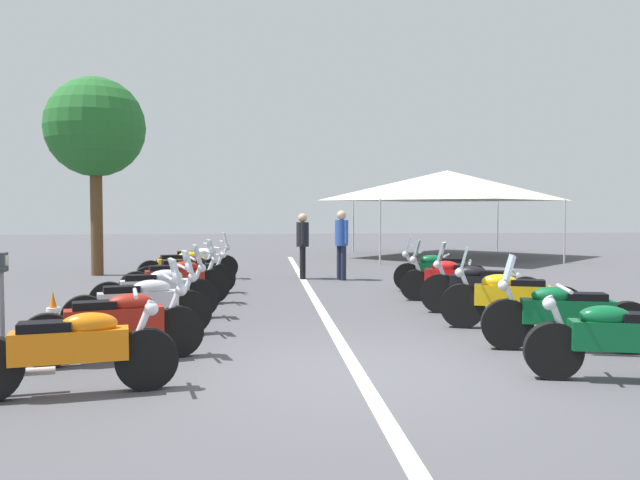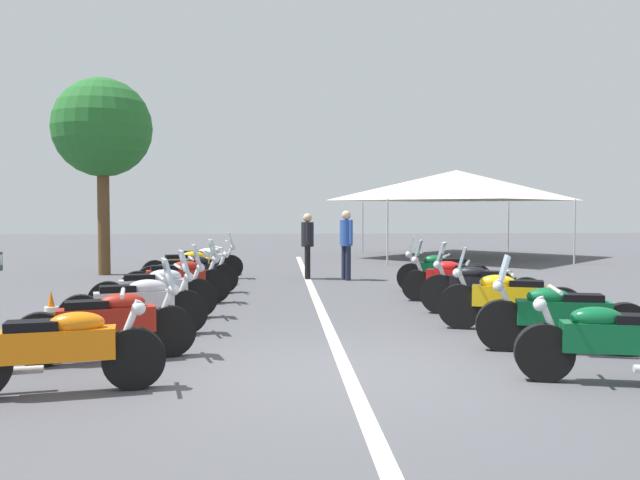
# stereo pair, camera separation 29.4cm
# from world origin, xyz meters

# --- Properties ---
(ground_plane) EXTENTS (80.00, 80.00, 0.00)m
(ground_plane) POSITION_xyz_m (0.00, 0.00, 0.00)
(ground_plane) COLOR #4C4C51
(lane_centre_stripe) EXTENTS (24.01, 0.16, 0.01)m
(lane_centre_stripe) POSITION_xyz_m (5.29, 0.00, 0.00)
(lane_centre_stripe) COLOR beige
(lane_centre_stripe) RESTS_ON ground_plane
(motorcycle_left_row_0) EXTENTS (0.71, 2.02, 0.99)m
(motorcycle_left_row_0) POSITION_xyz_m (-0.60, 2.86, 0.45)
(motorcycle_left_row_0) COLOR black
(motorcycle_left_row_0) RESTS_ON ground_plane
(motorcycle_left_row_1) EXTENTS (0.86, 2.03, 1.20)m
(motorcycle_left_row_1) POSITION_xyz_m (0.77, 2.73, 0.46)
(motorcycle_left_row_1) COLOR black
(motorcycle_left_row_1) RESTS_ON ground_plane
(motorcycle_left_row_2) EXTENTS (0.83, 2.00, 1.20)m
(motorcycle_left_row_2) POSITION_xyz_m (2.23, 2.73, 0.46)
(motorcycle_left_row_2) COLOR black
(motorcycle_left_row_2) RESTS_ON ground_plane
(motorcycle_left_row_3) EXTENTS (0.74, 2.03, 1.21)m
(motorcycle_left_row_3) POSITION_xyz_m (3.68, 2.73, 0.47)
(motorcycle_left_row_3) COLOR black
(motorcycle_left_row_3) RESTS_ON ground_plane
(motorcycle_left_row_4) EXTENTS (0.82, 2.01, 1.22)m
(motorcycle_left_row_4) POSITION_xyz_m (5.33, 2.63, 0.47)
(motorcycle_left_row_4) COLOR black
(motorcycle_left_row_4) RESTS_ON ground_plane
(motorcycle_left_row_5) EXTENTS (0.93, 2.08, 0.99)m
(motorcycle_left_row_5) POSITION_xyz_m (6.78, 2.62, 0.45)
(motorcycle_left_row_5) COLOR black
(motorcycle_left_row_5) RESTS_ON ground_plane
(motorcycle_left_row_6) EXTENTS (0.86, 1.98, 0.99)m
(motorcycle_left_row_6) POSITION_xyz_m (8.41, 2.89, 0.45)
(motorcycle_left_row_6) COLOR black
(motorcycle_left_row_6) RESTS_ON ground_plane
(motorcycle_left_row_7) EXTENTS (0.68, 2.11, 1.20)m
(motorcycle_left_row_7) POSITION_xyz_m (9.73, 2.67, 0.46)
(motorcycle_left_row_7) COLOR black
(motorcycle_left_row_7) RESTS_ON ground_plane
(motorcycle_right_row_0) EXTENTS (0.81, 1.96, 0.98)m
(motorcycle_right_row_0) POSITION_xyz_m (-0.59, -2.66, 0.45)
(motorcycle_right_row_0) COLOR black
(motorcycle_right_row_0) RESTS_ON ground_plane
(motorcycle_right_row_1) EXTENTS (0.84, 2.09, 1.21)m
(motorcycle_right_row_1) POSITION_xyz_m (0.86, -2.75, 0.47)
(motorcycle_right_row_1) COLOR black
(motorcycle_right_row_1) RESTS_ON ground_plane
(motorcycle_right_row_2) EXTENTS (0.94, 2.03, 1.22)m
(motorcycle_right_row_2) POSITION_xyz_m (2.34, -2.62, 0.48)
(motorcycle_right_row_2) COLOR black
(motorcycle_right_row_2) RESTS_ON ground_plane
(motorcycle_right_row_3) EXTENTS (1.01, 1.97, 1.23)m
(motorcycle_right_row_3) POSITION_xyz_m (3.71, -2.64, 0.48)
(motorcycle_right_row_3) COLOR black
(motorcycle_right_row_3) RESTS_ON ground_plane
(motorcycle_right_row_4) EXTENTS (0.97, 2.03, 1.19)m
(motorcycle_right_row_4) POSITION_xyz_m (5.27, -2.63, 0.46)
(motorcycle_right_row_4) COLOR black
(motorcycle_right_row_4) RESTS_ON ground_plane
(motorcycle_right_row_5) EXTENTS (0.81, 2.00, 1.19)m
(motorcycle_right_row_5) POSITION_xyz_m (6.86, -2.78, 0.46)
(motorcycle_right_row_5) COLOR black
(motorcycle_right_row_5) RESTS_ON ground_plane
(traffic_cone_2) EXTENTS (0.36, 0.36, 0.61)m
(traffic_cone_2) POSITION_xyz_m (2.65, 4.04, 0.29)
(traffic_cone_2) COLOR orange
(traffic_cone_2) RESTS_ON ground_plane
(bystander_0) EXTENTS (0.53, 0.32, 1.68)m
(bystander_0) POSITION_xyz_m (9.68, 0.00, 0.98)
(bystander_0) COLOR black
(bystander_0) RESTS_ON ground_plane
(bystander_1) EXTENTS (0.48, 0.32, 1.75)m
(bystander_1) POSITION_xyz_m (9.33, -0.96, 1.03)
(bystander_1) COLOR #1E2338
(bystander_1) RESTS_ON ground_plane
(roadside_tree_0) EXTENTS (2.65, 2.65, 5.31)m
(roadside_tree_0) POSITION_xyz_m (11.09, 5.47, 3.94)
(roadside_tree_0) COLOR brown
(roadside_tree_0) RESTS_ON ground_plane
(event_tent) EXTENTS (6.78, 6.78, 3.20)m
(event_tent) POSITION_xyz_m (16.61, -5.77, 2.65)
(event_tent) COLOR beige
(event_tent) RESTS_ON ground_plane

